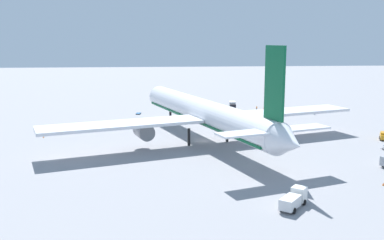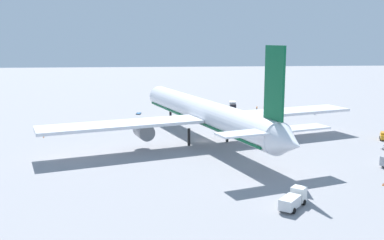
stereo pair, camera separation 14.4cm
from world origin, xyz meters
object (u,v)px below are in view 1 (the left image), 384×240
at_px(service_truck_5, 271,103).
at_px(ground_worker_0, 257,108).
at_px(service_truck_1, 294,199).
at_px(airliner, 205,113).
at_px(service_truck_2, 232,106).
at_px(traffic_cone_0, 383,184).
at_px(service_van, 384,136).
at_px(baggage_cart_1, 138,113).
at_px(ground_worker_3, 315,112).
at_px(traffic_cone_1, 43,137).
at_px(service_truck_3, 269,110).

distance_m(service_truck_5, ground_worker_0, 10.58).
distance_m(service_truck_1, service_truck_5, 102.79).
xyz_separation_m(airliner, service_truck_5, (54.76, -32.09, -5.83)).
relative_size(airliner, ground_worker_0, 46.74).
bearing_deg(service_truck_5, ground_worker_0, 135.24).
height_order(service_truck_1, service_truck_2, service_truck_2).
bearing_deg(airliner, ground_worker_0, -27.54).
bearing_deg(traffic_cone_0, service_van, -28.54).
distance_m(airliner, baggage_cart_1, 48.03).
distance_m(service_truck_1, baggage_cart_1, 92.98).
height_order(ground_worker_0, ground_worker_3, ground_worker_0).
distance_m(service_truck_5, baggage_cart_1, 51.23).
bearing_deg(traffic_cone_1, baggage_cart_1, -34.38).
relative_size(service_van, ground_worker_3, 2.71).
relative_size(airliner, traffic_cone_1, 145.98).
height_order(traffic_cone_0, traffic_cone_1, same).
bearing_deg(service_truck_3, service_truck_2, 47.05).
bearing_deg(service_van, airliner, 87.91).
relative_size(airliner, service_truck_1, 12.59).
bearing_deg(service_truck_2, traffic_cone_0, -172.43).
xyz_separation_m(service_truck_5, ground_worker_0, (-7.50, 7.44, -0.62)).
relative_size(service_van, traffic_cone_0, 8.23).
distance_m(ground_worker_3, traffic_cone_0, 75.15).
bearing_deg(service_truck_2, ground_worker_3, -115.39).
bearing_deg(service_truck_2, service_truck_1, 175.26).
height_order(airliner, service_truck_1, airliner).
bearing_deg(service_truck_1, baggage_cart_1, 16.39).
relative_size(service_truck_3, service_truck_5, 1.18).
height_order(service_truck_3, baggage_cart_1, service_truck_3).
distance_m(ground_worker_0, traffic_cone_0, 83.85).
xyz_separation_m(service_van, traffic_cone_0, (-34.83, 18.94, -0.76)).
height_order(service_truck_1, traffic_cone_1, service_truck_1).
relative_size(service_truck_1, service_truck_2, 0.99).
height_order(service_truck_3, ground_worker_0, service_truck_3).
bearing_deg(ground_worker_3, traffic_cone_1, 108.52).
bearing_deg(service_truck_2, airliner, 162.01).
relative_size(service_truck_5, traffic_cone_0, 8.61).
bearing_deg(ground_worker_3, service_truck_5, 30.69).
bearing_deg(service_van, traffic_cone_0, 151.46).
distance_m(airliner, traffic_cone_1, 43.55).
xyz_separation_m(airliner, traffic_cone_0, (-36.53, -27.58, -7.05)).
distance_m(service_van, traffic_cone_1, 89.21).
relative_size(ground_worker_0, traffic_cone_0, 3.12).
xyz_separation_m(service_truck_5, service_van, (-56.46, -14.43, -0.47)).
distance_m(service_truck_1, ground_worker_3, 89.19).
bearing_deg(traffic_cone_1, service_truck_2, -54.90).
bearing_deg(service_truck_5, service_truck_3, 162.39).
bearing_deg(traffic_cone_0, traffic_cone_1, 56.97).
height_order(service_van, ground_worker_3, service_van).
height_order(service_van, baggage_cart_1, service_van).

